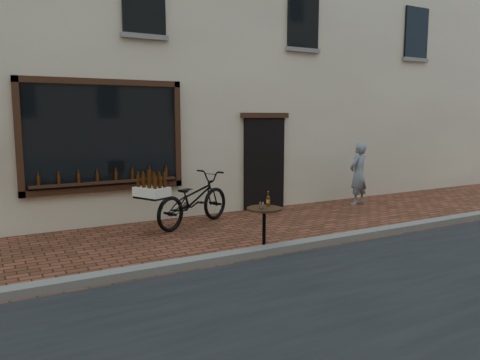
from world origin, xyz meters
TOP-DOWN VIEW (x-y plane):
  - ground at (0.00, 0.00)m, footprint 90.00×90.00m
  - kerb at (0.00, 0.20)m, footprint 90.00×0.25m
  - shop_building at (0.00, 6.50)m, footprint 28.00×6.20m
  - cargo_bicycle at (-0.36, 2.65)m, footprint 2.45×1.61m
  - bistro_table at (-0.06, 0.35)m, footprint 0.58×0.58m
  - pedestrian at (4.24, 2.70)m, footprint 0.65×0.51m

SIDE VIEW (x-z plane):
  - ground at x=0.00m, z-range 0.00..0.00m
  - kerb at x=0.00m, z-range 0.00..0.12m
  - bistro_table at x=-0.06m, z-range 0.03..1.02m
  - cargo_bicycle at x=-0.36m, z-range -0.03..1.14m
  - pedestrian at x=4.24m, z-range 0.00..1.58m
  - shop_building at x=0.00m, z-range 0.00..10.00m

